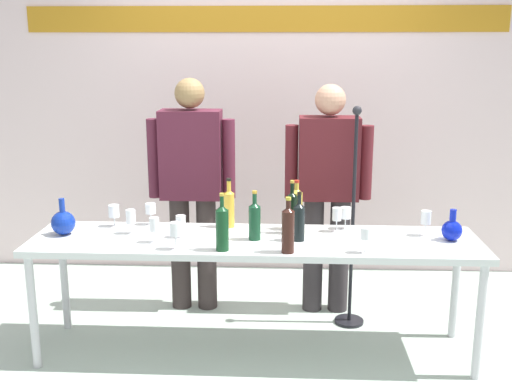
{
  "coord_description": "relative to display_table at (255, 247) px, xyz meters",
  "views": [
    {
      "loc": [
        0.18,
        -3.52,
        1.89
      ],
      "look_at": [
        0.0,
        0.15,
        0.99
      ],
      "focal_mm": 43.15,
      "sensor_mm": 36.0,
      "label": 1
    }
  ],
  "objects": [
    {
      "name": "back_wall",
      "position": [
        0.0,
        1.54,
        0.82
      ],
      "size": [
        5.42,
        0.11,
        3.0
      ],
      "color": "silver",
      "rests_on": "ground"
    },
    {
      "name": "presenter_right",
      "position": [
        0.48,
        0.65,
        0.24
      ],
      "size": [
        0.6,
        0.22,
        1.62
      ],
      "color": "#302A2D",
      "rests_on": "ground"
    },
    {
      "name": "wine_bottle_6",
      "position": [
        0.2,
        -0.24,
        0.2
      ],
      "size": [
        0.07,
        0.07,
        0.32
      ],
      "color": "#321711",
      "rests_on": "display_table"
    },
    {
      "name": "wine_glass_left_2",
      "position": [
        -0.59,
        -0.1,
        0.16
      ],
      "size": [
        0.06,
        0.06,
        0.15
      ],
      "color": "white",
      "rests_on": "display_table"
    },
    {
      "name": "decanter_blue_right",
      "position": [
        1.17,
        0.02,
        0.12
      ],
      "size": [
        0.12,
        0.12,
        0.19
      ],
      "color": "#0B1BB0",
      "rests_on": "display_table"
    },
    {
      "name": "wine_glass_right_2",
      "position": [
        0.5,
        0.17,
        0.16
      ],
      "size": [
        0.06,
        0.06,
        0.15
      ],
      "color": "white",
      "rests_on": "display_table"
    },
    {
      "name": "wine_glass_left_3",
      "position": [
        -0.69,
        0.26,
        0.16
      ],
      "size": [
        0.07,
        0.07,
        0.14
      ],
      "color": "white",
      "rests_on": "display_table"
    },
    {
      "name": "microphone_stand",
      "position": [
        0.63,
        0.44,
        -0.19
      ],
      "size": [
        0.2,
        0.2,
        1.5
      ],
      "color": "black",
      "rests_on": "ground"
    },
    {
      "name": "wine_bottle_2",
      "position": [
        0.25,
        0.21,
        0.2
      ],
      "size": [
        0.07,
        0.07,
        0.32
      ],
      "color": "gold",
      "rests_on": "display_table"
    },
    {
      "name": "wine_glass_left_4",
      "position": [
        -0.45,
        0.0,
        0.15
      ],
      "size": [
        0.06,
        0.06,
        0.14
      ],
      "color": "white",
      "rests_on": "display_table"
    },
    {
      "name": "presenter_left",
      "position": [
        -0.48,
        0.65,
        0.26
      ],
      "size": [
        0.61,
        0.22,
        1.66
      ],
      "color": "#342A29",
      "rests_on": "ground"
    },
    {
      "name": "ground_plane",
      "position": [
        0.0,
        0.0,
        -0.69
      ],
      "size": [
        10.0,
        10.0,
        0.0
      ],
      "primitive_type": "plane",
      "color": "#A9BAAD"
    },
    {
      "name": "wine_bottle_0",
      "position": [
        -0.0,
        -0.02,
        0.18
      ],
      "size": [
        0.07,
        0.07,
        0.3
      ],
      "color": "#134126",
      "rests_on": "display_table"
    },
    {
      "name": "display_table",
      "position": [
        0.0,
        0.0,
        0.0
      ],
      "size": [
        2.7,
        0.62,
        0.74
      ],
      "color": "silver",
      "rests_on": "ground"
    },
    {
      "name": "wine_bottle_1",
      "position": [
        -0.17,
        -0.22,
        0.19
      ],
      "size": [
        0.07,
        0.07,
        0.33
      ],
      "color": "#0F3A1C",
      "rests_on": "display_table"
    },
    {
      "name": "wine_glass_left_0",
      "position": [
        -0.44,
        -0.22,
        0.17
      ],
      "size": [
        0.07,
        0.07,
        0.16
      ],
      "color": "white",
      "rests_on": "display_table"
    },
    {
      "name": "wine_bottle_4",
      "position": [
        -0.18,
        0.23,
        0.19
      ],
      "size": [
        0.07,
        0.07,
        0.32
      ],
      "color": "gold",
      "rests_on": "display_table"
    },
    {
      "name": "decanter_blue_left",
      "position": [
        -1.18,
        0.02,
        0.13
      ],
      "size": [
        0.15,
        0.15,
        0.23
      ],
      "color": "navy",
      "rests_on": "display_table"
    },
    {
      "name": "wine_glass_right_3",
      "position": [
        0.63,
        -0.23,
        0.16
      ],
      "size": [
        0.06,
        0.06,
        0.15
      ],
      "color": "white",
      "rests_on": "display_table"
    },
    {
      "name": "wine_glass_left_5",
      "position": [
        -0.91,
        0.21,
        0.15
      ],
      "size": [
        0.07,
        0.07,
        0.14
      ],
      "color": "white",
      "rests_on": "display_table"
    },
    {
      "name": "wine_bottle_5",
      "position": [
        0.26,
        -0.02,
        0.18
      ],
      "size": [
        0.07,
        0.07,
        0.3
      ],
      "color": "black",
      "rests_on": "display_table"
    },
    {
      "name": "wine_glass_right_1",
      "position": [
        1.04,
        0.11,
        0.17
      ],
      "size": [
        0.06,
        0.06,
        0.16
      ],
      "color": "white",
      "rests_on": "display_table"
    },
    {
      "name": "wine_glass_right_0",
      "position": [
        0.56,
        0.23,
        0.16
      ],
      "size": [
        0.07,
        0.07,
        0.14
      ],
      "color": "white",
      "rests_on": "display_table"
    },
    {
      "name": "wine_glass_left_1",
      "position": [
        -0.77,
        0.06,
        0.16
      ],
      "size": [
        0.06,
        0.06,
        0.15
      ],
      "color": "white",
      "rests_on": "display_table"
    },
    {
      "name": "wine_bottle_3",
      "position": [
        0.22,
        0.12,
        0.2
      ],
      "size": [
        0.07,
        0.07,
        0.33
      ],
      "color": "black",
      "rests_on": "display_table"
    }
  ]
}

